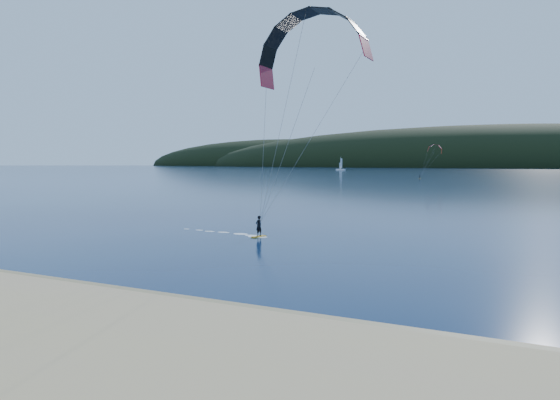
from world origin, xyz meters
name	(u,v)px	position (x,y,z in m)	size (l,w,h in m)	color
ground	(87,324)	(0.00, 0.00, 0.00)	(1800.00, 1800.00, 0.00)	#08193D
wet_sand	(154,299)	(0.00, 4.50, 0.05)	(220.00, 2.50, 0.10)	#948356
headland	(527,167)	(0.63, 745.28, 0.00)	(1200.00, 310.00, 140.00)	black
kitesurfer_near	(312,72)	(0.90, 23.07, 14.36)	(22.87, 7.04, 17.91)	gold
kitesurfer_far	(434,152)	(-21.61, 202.86, 11.06)	(10.27, 6.27, 13.47)	gold
sailboat	(341,169)	(-131.30, 393.90, 0.85)	(8.30, 5.18, 11.57)	white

